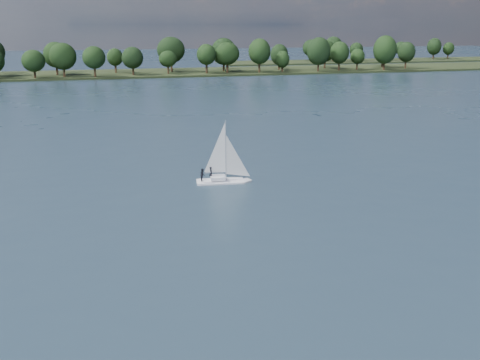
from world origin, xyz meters
name	(u,v)px	position (x,y,z in m)	size (l,w,h in m)	color
ground	(165,117)	(0.00, 100.00, 0.00)	(700.00, 700.00, 0.00)	#233342
far_shore	(132,74)	(0.00, 212.00, 0.00)	(660.00, 40.00, 1.50)	black
far_shore_back	(406,61)	(160.00, 260.00, 0.00)	(220.00, 30.00, 1.40)	black
sailboat	(221,165)	(0.46, 45.03, 2.45)	(6.84, 2.59, 8.78)	white
treeline	(91,56)	(-16.18, 208.35, 8.03)	(562.42, 73.24, 17.29)	black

